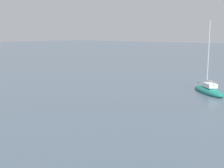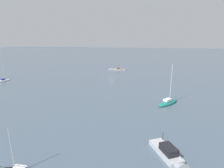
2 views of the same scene
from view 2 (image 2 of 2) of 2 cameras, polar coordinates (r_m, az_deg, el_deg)
ground_plane at (r=78.41m, az=-0.46°, el=2.28°), size 500.00×500.00×0.00m
seawall_pier at (r=95.28m, az=1.72°, el=4.70°), size 9.38×1.66×0.66m
person_seated_dark_left at (r=94.98m, az=2.23°, el=5.02°), size 0.43×0.63×0.73m
person_seated_brown_right at (r=95.04m, az=1.89°, el=5.03°), size 0.43×0.63×0.73m
umbrella_open_red at (r=94.86m, az=2.06°, el=5.54°), size 1.35×1.35×1.29m
sailboat_teal_mid at (r=48.80m, az=17.65°, el=-5.76°), size 6.47×7.14×10.68m
sailboat_white_far at (r=82.96m, az=-31.61°, el=0.95°), size 3.49×5.55×7.44m
motorboat_grey_mid at (r=28.52m, az=18.22°, el=-21.30°), size 5.23×7.20×3.94m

